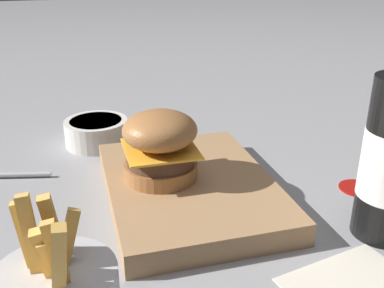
{
  "coord_description": "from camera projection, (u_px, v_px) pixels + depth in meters",
  "views": [
    {
      "loc": [
        -0.51,
        0.14,
        0.31
      ],
      "look_at": [
        0.02,
        -0.0,
        0.08
      ],
      "focal_mm": 42.0,
      "sensor_mm": 36.0,
      "label": 1
    }
  ],
  "objects": [
    {
      "name": "ground_plane",
      "position": [
        193.0,
        204.0,
        0.61
      ],
      "size": [
        6.0,
        6.0,
        0.0
      ],
      "primitive_type": "plane",
      "color": "gray"
    },
    {
      "name": "serving_board",
      "position": [
        192.0,
        187.0,
        0.62
      ],
      "size": [
        0.3,
        0.22,
        0.03
      ],
      "color": "#A37A51",
      "rests_on": "ground_plane"
    },
    {
      "name": "burger",
      "position": [
        160.0,
        145.0,
        0.6
      ],
      "size": [
        0.1,
        0.1,
        0.09
      ],
      "color": "#9E6638",
      "rests_on": "serving_board"
    },
    {
      "name": "side_bowl",
      "position": [
        97.0,
        131.0,
        0.79
      ],
      "size": [
        0.11,
        0.11,
        0.04
      ],
      "color": "silver",
      "rests_on": "ground_plane"
    },
    {
      "name": "ketchup_puddle",
      "position": [
        357.0,
        188.0,
        0.65
      ],
      "size": [
        0.05,
        0.05,
        0.0
      ],
      "color": "#9E140F",
      "rests_on": "ground_plane"
    }
  ]
}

